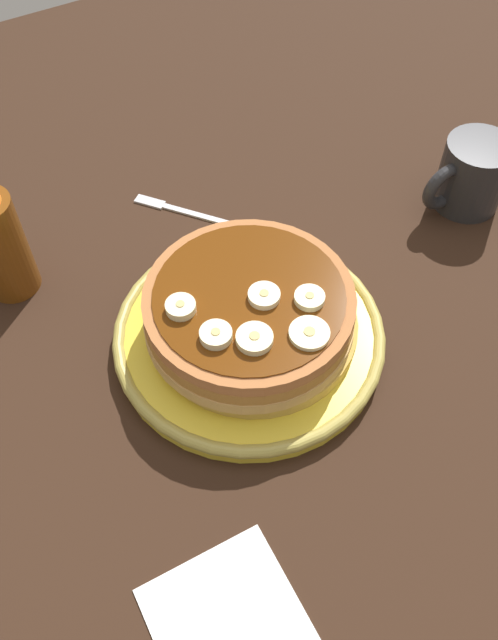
{
  "coord_description": "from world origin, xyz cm",
  "views": [
    {
      "loc": [
        19.02,
        32.68,
        54.16
      ],
      "look_at": [
        0.0,
        0.0,
        3.63
      ],
      "focal_mm": 37.7,
      "sensor_mm": 36.0,
      "label": 1
    }
  ],
  "objects_px": {
    "banana_slice_3": "(181,307)",
    "napkin": "(228,621)",
    "coffee_mug": "(471,175)",
    "pancake_stack": "(252,314)",
    "plate": "(249,335)",
    "banana_slice_4": "(254,339)",
    "fork": "(180,210)",
    "banana_slice_0": "(264,296)",
    "banana_slice_2": "(216,335)",
    "banana_slice_1": "(309,334)",
    "banana_slice_5": "(309,298)"
  },
  "relations": [
    {
      "from": "plate",
      "to": "fork",
      "type": "bearing_deg",
      "value": -96.97
    },
    {
      "from": "banana_slice_3",
      "to": "fork",
      "type": "height_order",
      "value": "banana_slice_3"
    },
    {
      "from": "banana_slice_3",
      "to": "banana_slice_5",
      "type": "xyz_separation_m",
      "value": [
        -0.1,
        0.05,
        -0.0
      ]
    },
    {
      "from": "pancake_stack",
      "to": "banana_slice_0",
      "type": "xyz_separation_m",
      "value": [
        -0.01,
        0.01,
        0.03
      ]
    },
    {
      "from": "banana_slice_3",
      "to": "pancake_stack",
      "type": "bearing_deg",
      "value": 164.89
    },
    {
      "from": "plate",
      "to": "banana_slice_0",
      "type": "relative_size",
      "value": 9.03
    },
    {
      "from": "fork",
      "to": "coffee_mug",
      "type": "bearing_deg",
      "value": 152.4
    },
    {
      "from": "banana_slice_5",
      "to": "plate",
      "type": "bearing_deg",
      "value": -36.85
    },
    {
      "from": "coffee_mug",
      "to": "fork",
      "type": "xyz_separation_m",
      "value": [
        0.29,
        -0.15,
        -0.04
      ]
    },
    {
      "from": "banana_slice_0",
      "to": "coffee_mug",
      "type": "relative_size",
      "value": 0.27
    },
    {
      "from": "banana_slice_4",
      "to": "banana_slice_0",
      "type": "bearing_deg",
      "value": -130.79
    },
    {
      "from": "banana_slice_0",
      "to": "napkin",
      "type": "xyz_separation_m",
      "value": [
        0.15,
        0.2,
        -0.08
      ]
    },
    {
      "from": "plate",
      "to": "banana_slice_5",
      "type": "distance_m",
      "value": 0.08
    },
    {
      "from": "banana_slice_5",
      "to": "napkin",
      "type": "relative_size",
      "value": 0.25
    },
    {
      "from": "banana_slice_2",
      "to": "fork",
      "type": "relative_size",
      "value": 0.26
    },
    {
      "from": "banana_slice_0",
      "to": "napkin",
      "type": "relative_size",
      "value": 0.26
    },
    {
      "from": "banana_slice_4",
      "to": "banana_slice_5",
      "type": "bearing_deg",
      "value": -168.1
    },
    {
      "from": "banana_slice_3",
      "to": "fork",
      "type": "xyz_separation_m",
      "value": [
        -0.08,
        -0.18,
        -0.08
      ]
    },
    {
      "from": "banana_slice_0",
      "to": "banana_slice_2",
      "type": "xyz_separation_m",
      "value": [
        0.06,
        0.02,
        0.0
      ]
    },
    {
      "from": "banana_slice_4",
      "to": "napkin",
      "type": "bearing_deg",
      "value": 54.19
    },
    {
      "from": "banana_slice_0",
      "to": "banana_slice_4",
      "type": "relative_size",
      "value": 0.91
    },
    {
      "from": "banana_slice_0",
      "to": "banana_slice_1",
      "type": "relative_size",
      "value": 0.82
    },
    {
      "from": "banana_slice_2",
      "to": "napkin",
      "type": "bearing_deg",
      "value": 63.19
    },
    {
      "from": "plate",
      "to": "coffee_mug",
      "type": "height_order",
      "value": "coffee_mug"
    },
    {
      "from": "pancake_stack",
      "to": "coffee_mug",
      "type": "xyz_separation_m",
      "value": [
        -0.31,
        -0.05,
        -0.0
      ]
    },
    {
      "from": "banana_slice_1",
      "to": "fork",
      "type": "xyz_separation_m",
      "value": [
        -0.0,
        -0.26,
        -0.07
      ]
    },
    {
      "from": "banana_slice_0",
      "to": "banana_slice_4",
      "type": "xyz_separation_m",
      "value": [
        0.03,
        0.04,
        0.0
      ]
    },
    {
      "from": "coffee_mug",
      "to": "banana_slice_3",
      "type": "bearing_deg",
      "value": 4.87
    },
    {
      "from": "banana_slice_2",
      "to": "banana_slice_4",
      "type": "relative_size",
      "value": 0.88
    },
    {
      "from": "banana_slice_1",
      "to": "banana_slice_0",
      "type": "bearing_deg",
      "value": -76.87
    },
    {
      "from": "banana_slice_0",
      "to": "fork",
      "type": "height_order",
      "value": "banana_slice_0"
    },
    {
      "from": "plate",
      "to": "banana_slice_3",
      "type": "xyz_separation_m",
      "value": [
        0.06,
        -0.02,
        0.07
      ]
    },
    {
      "from": "plate",
      "to": "banana_slice_4",
      "type": "relative_size",
      "value": 8.18
    },
    {
      "from": "coffee_mug",
      "to": "napkin",
      "type": "bearing_deg",
      "value": 29.87
    },
    {
      "from": "pancake_stack",
      "to": "banana_slice_2",
      "type": "relative_size",
      "value": 7.26
    },
    {
      "from": "pancake_stack",
      "to": "banana_slice_1",
      "type": "bearing_deg",
      "value": 108.14
    },
    {
      "from": "banana_slice_2",
      "to": "banana_slice_5",
      "type": "distance_m",
      "value": 0.09
    },
    {
      "from": "banana_slice_2",
      "to": "banana_slice_4",
      "type": "distance_m",
      "value": 0.03
    },
    {
      "from": "banana_slice_2",
      "to": "banana_slice_5",
      "type": "relative_size",
      "value": 1.03
    },
    {
      "from": "banana_slice_4",
      "to": "banana_slice_5",
      "type": "distance_m",
      "value": 0.07
    },
    {
      "from": "banana_slice_2",
      "to": "napkin",
      "type": "xyz_separation_m",
      "value": [
        0.1,
        0.19,
        -0.08
      ]
    },
    {
      "from": "napkin",
      "to": "fork",
      "type": "relative_size",
      "value": 1.02
    },
    {
      "from": "banana_slice_3",
      "to": "banana_slice_4",
      "type": "relative_size",
      "value": 0.85
    },
    {
      "from": "coffee_mug",
      "to": "fork",
      "type": "bearing_deg",
      "value": -27.6
    },
    {
      "from": "banana_slice_4",
      "to": "napkin",
      "type": "relative_size",
      "value": 0.29
    },
    {
      "from": "plate",
      "to": "pancake_stack",
      "type": "distance_m",
      "value": 0.03
    },
    {
      "from": "pancake_stack",
      "to": "banana_slice_3",
      "type": "relative_size",
      "value": 7.58
    },
    {
      "from": "banana_slice_3",
      "to": "napkin",
      "type": "relative_size",
      "value": 0.25
    },
    {
      "from": "banana_slice_1",
      "to": "banana_slice_4",
      "type": "relative_size",
      "value": 1.11
    },
    {
      "from": "coffee_mug",
      "to": "pancake_stack",
      "type": "bearing_deg",
      "value": 8.89
    }
  ]
}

